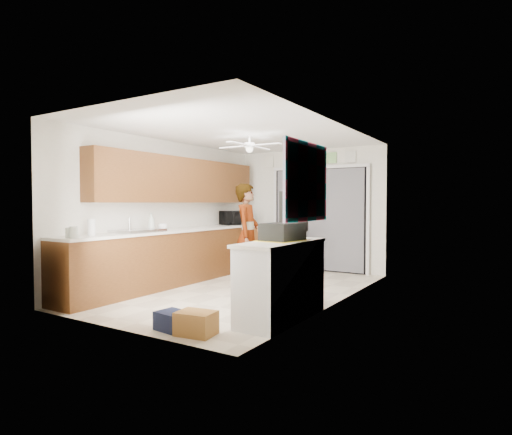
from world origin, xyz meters
The scene contains 41 objects.
floor centered at (0.00, 0.00, 0.00)m, with size 5.00×5.00×0.00m, color beige.
ceiling centered at (0.00, 0.00, 2.50)m, with size 5.00×5.00×0.00m, color white.
wall_back centered at (0.00, 2.50, 1.25)m, with size 3.20×3.20×0.00m, color white.
wall_front centered at (0.00, -2.50, 1.25)m, with size 3.20×3.20×0.00m, color white.
wall_left centered at (-1.60, 0.00, 1.25)m, with size 5.00×5.00×0.00m, color white.
wall_right centered at (1.60, 0.00, 1.25)m, with size 5.00×5.00×0.00m, color white.
left_base_cabinets centered at (-1.30, 0.00, 0.45)m, with size 0.60×4.80×0.90m, color brown.
left_countertop centered at (-1.29, 0.00, 0.92)m, with size 0.62×4.80×0.04m, color white.
upper_cabinets centered at (-1.44, 0.20, 1.80)m, with size 0.32×4.00×0.80m, color brown.
sink_basin centered at (-1.29, -1.00, 0.95)m, with size 0.50×0.76×0.06m, color silver.
faucet centered at (-1.48, -1.00, 1.05)m, with size 0.03×0.03×0.22m, color silver.
peninsula_base centered at (-0.50, 2.00, 0.45)m, with size 1.00×0.60×0.90m, color brown.
peninsula_top centered at (-0.50, 2.00, 0.92)m, with size 1.04×0.64×0.04m, color white.
back_opening_recess centered at (0.25, 2.47, 1.05)m, with size 2.00×0.06×2.10m, color black.
curtain_panel centered at (0.25, 2.43, 1.05)m, with size 1.90×0.03×2.05m, color slate.
door_trim_left centered at (-0.77, 2.44, 1.05)m, with size 0.06×0.04×2.10m, color white.
door_trim_right centered at (1.27, 2.44, 1.05)m, with size 0.06×0.04×2.10m, color white.
door_trim_head centered at (0.25, 2.44, 2.12)m, with size 2.10×0.04×0.06m, color white.
header_frame_1 centered at (-0.25, 2.47, 2.30)m, with size 0.22×0.02×0.22m, color #4DBECF.
header_frame_2 centered at (0.10, 2.47, 2.30)m, with size 0.22×0.02×0.22m, color #DD5354.
header_frame_3 centered at (0.50, 2.47, 2.30)m, with size 0.22×0.02×0.22m, color #85C36F.
header_frame_4 centered at (0.90, 2.47, 2.30)m, with size 0.22×0.02×0.22m, color silver.
route66_sign centered at (-0.95, 2.47, 2.30)m, with size 0.22×0.02×0.26m, color silver.
right_counter_base centered at (1.35, -1.20, 0.45)m, with size 0.50×1.40×0.90m, color white.
right_counter_top centered at (1.34, -1.20, 0.92)m, with size 0.54×1.44×0.04m, color white.
abstract_painting centered at (1.58, -1.00, 1.65)m, with size 0.03×1.15×0.95m, color #FA5C8C.
ceiling_fan centered at (0.00, 0.20, 2.32)m, with size 1.14×1.14×0.24m, color white.
microwave centered at (-1.25, 1.56, 1.08)m, with size 0.52×0.36×0.29m, color black.
soap_bottle centered at (-1.42, -0.59, 1.09)m, with size 0.11×0.11×0.29m, color silver.
cup centered at (-1.25, -0.50, 1.00)m, with size 0.14×0.14×0.11m, color white.
jar_a centered at (-1.11, -2.25, 1.02)m, with size 0.11×0.11×0.15m, color silver.
jar_b centered at (-1.21, -2.25, 1.01)m, with size 0.09×0.09×0.13m, color silver.
paper_towel_roll centered at (-1.34, -1.81, 1.05)m, with size 0.11×0.11×0.23m, color white.
suitcase centered at (1.32, -1.12, 1.05)m, with size 0.37×0.49×0.21m, color black.
suitcase_rim centered at (1.32, -1.12, 0.94)m, with size 0.44×0.58×0.02m, color yellow.
suitcase_lid centered at (1.32, -0.83, 1.30)m, with size 0.42×0.03×0.50m, color black.
cardboard_box centered at (0.87, -2.20, 0.12)m, with size 0.40×0.30×0.25m, color #A57333.
navy_crate centered at (0.53, -2.20, 0.10)m, with size 0.33×0.28×0.20m, color black.
cabinet_door_panel centered at (-0.43, 0.98, 0.33)m, with size 0.44×0.03×0.67m, color brown.
man centered at (-0.13, 0.34, 0.86)m, with size 0.62×0.41×1.72m, color white.
dog centered at (0.35, 0.26, 0.21)m, with size 0.23×0.55×0.43m, color black.
Camera 1 is at (3.76, -5.67, 1.40)m, focal length 30.00 mm.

